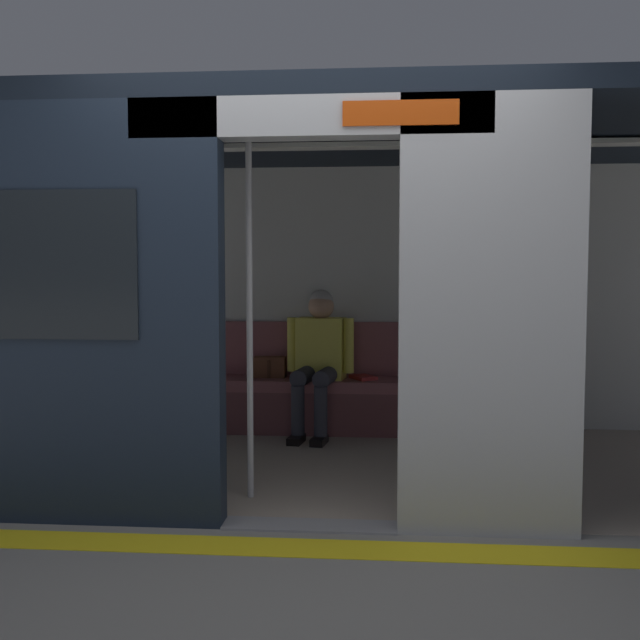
{
  "coord_description": "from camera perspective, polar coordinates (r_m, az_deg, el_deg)",
  "views": [
    {
      "loc": [
        -0.36,
        3.72,
        1.33
      ],
      "look_at": [
        0.05,
        -1.24,
        0.99
      ],
      "focal_mm": 41.36,
      "sensor_mm": 36.0,
      "label": 1
    }
  ],
  "objects": [
    {
      "name": "bench_seat",
      "position": [
        6.02,
        1.22,
        -5.58
      ],
      "size": [
        2.43,
        0.44,
        0.44
      ],
      "color": "#935156",
      "rests_on": "ground_plane"
    },
    {
      "name": "ground_plane",
      "position": [
        3.97,
        -0.8,
        -15.69
      ],
      "size": [
        60.0,
        60.0,
        0.0
      ],
      "primitive_type": "plane",
      "color": "gray"
    },
    {
      "name": "person_seated",
      "position": [
        5.93,
        -0.1,
        -2.55
      ],
      "size": [
        0.55,
        0.71,
        1.17
      ],
      "color": "#D8CC4C",
      "rests_on": "ground_plane"
    },
    {
      "name": "train_car",
      "position": [
        4.92,
        -0.13,
        6.09
      ],
      "size": [
        6.4,
        2.71,
        2.31
      ],
      "color": "#ADAFB5",
      "rests_on": "ground_plane"
    },
    {
      "name": "platform_edge_strip",
      "position": [
        3.69,
        -1.27,
        -17.2
      ],
      "size": [
        8.0,
        0.24,
        0.01
      ],
      "primitive_type": "cube",
      "color": "yellow",
      "rests_on": "ground_plane"
    },
    {
      "name": "handbag",
      "position": [
        6.12,
        -3.89,
        -3.65
      ],
      "size": [
        0.26,
        0.15,
        0.17
      ],
      "color": "brown",
      "rests_on": "bench_seat"
    },
    {
      "name": "book",
      "position": [
        6.02,
        3.36,
        -4.45
      ],
      "size": [
        0.24,
        0.27,
        0.03
      ],
      "primitive_type": "cube",
      "rotation": [
        0.0,
        0.0,
        0.55
      ],
      "color": "#B22D2D",
      "rests_on": "bench_seat"
    },
    {
      "name": "grab_pole_door",
      "position": [
        4.25,
        -5.47,
        0.56
      ],
      "size": [
        0.04,
        0.04,
        2.17
      ],
      "primitive_type": "cylinder",
      "color": "silver",
      "rests_on": "ground_plane"
    }
  ]
}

